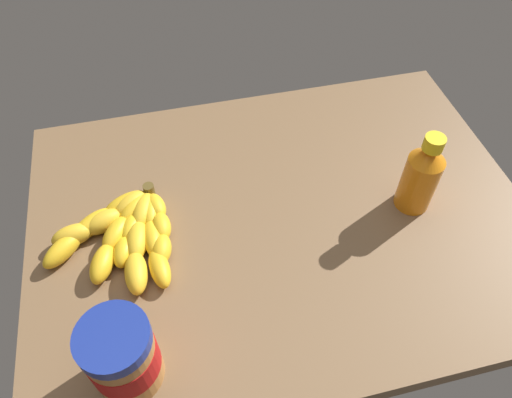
# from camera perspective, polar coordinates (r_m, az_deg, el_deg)

# --- Properties ---
(ground_plane) EXTENTS (0.89, 0.67, 0.04)m
(ground_plane) POSITION_cam_1_polar(r_m,az_deg,el_deg) (0.88, 2.99, -2.52)
(ground_plane) COLOR brown
(banana_bunch) EXTENTS (0.22, 0.22, 0.04)m
(banana_bunch) POSITION_cam_1_polar(r_m,az_deg,el_deg) (0.85, -15.11, -3.64)
(banana_bunch) COLOR gold
(banana_bunch) RESTS_ON ground_plane
(peanut_butter_jar) EXTENTS (0.10, 0.10, 0.13)m
(peanut_butter_jar) POSITION_cam_1_polar(r_m,az_deg,el_deg) (0.69, -15.55, -17.51)
(peanut_butter_jar) COLOR #B27238
(peanut_butter_jar) RESTS_ON ground_plane
(honey_bottle) EXTENTS (0.06, 0.06, 0.16)m
(honey_bottle) POSITION_cam_1_polar(r_m,az_deg,el_deg) (0.88, 18.98, 2.61)
(honey_bottle) COLOR orange
(honey_bottle) RESTS_ON ground_plane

